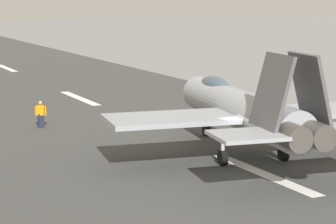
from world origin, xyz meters
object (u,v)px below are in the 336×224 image
fighter_jet (239,108)px  marker_cone_mid (325,108)px  crew_person (41,115)px  marker_cone_far (195,79)px

fighter_jet → marker_cone_mid: size_ratio=31.74×
crew_person → marker_cone_mid: 19.69m
fighter_jet → marker_cone_mid: fighter_jet is taller
crew_person → marker_cone_far: crew_person is taller
crew_person → marker_cone_far: (15.76, -19.42, -0.56)m
crew_person → marker_cone_mid: bearing=-99.4°
crew_person → marker_cone_mid: size_ratio=3.05×
marker_cone_far → fighter_jet: bearing=155.6°
crew_person → marker_cone_mid: crew_person is taller
fighter_jet → marker_cone_far: bearing=-24.4°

